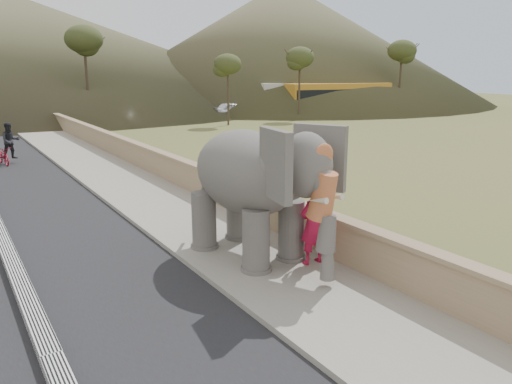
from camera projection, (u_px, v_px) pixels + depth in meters
ground at (315, 299)px, 10.19m from camera, size 160.00×160.00×0.00m
walkway at (144, 194)px, 18.37m from camera, size 3.00×120.00×0.15m
parapet at (184, 176)px, 19.11m from camera, size 0.30×120.00×1.10m
cow at (257, 145)px, 25.83m from camera, size 1.85×1.45×1.42m
distant_car at (234, 110)px, 47.32m from camera, size 4.27×1.82×1.44m
bus_white at (312, 98)px, 51.11m from camera, size 11.26×5.42×3.10m
bus_orange at (338, 99)px, 49.96m from camera, size 11.27×4.37×3.10m
hill_right at (283, 43)px, 69.56m from camera, size 56.00×56.00×16.00m
hill_far at (23, 50)px, 68.47m from camera, size 80.00×80.00×14.00m
elephant_and_man at (247, 190)px, 11.96m from camera, size 2.88×4.72×3.21m
motorcyclist at (7, 148)px, 24.24m from camera, size 1.27×1.74×2.03m
trees at (71, 79)px, 34.29m from camera, size 48.17×44.47×8.38m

